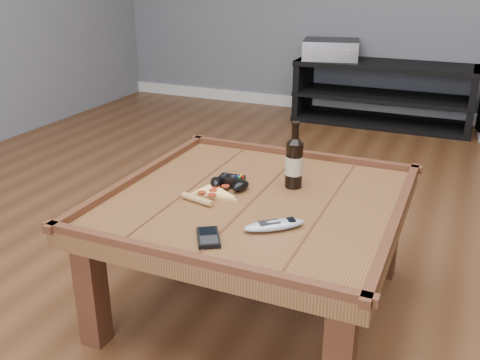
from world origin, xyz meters
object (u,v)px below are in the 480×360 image
at_px(coffee_table, 256,212).
at_px(pizza_slice, 211,194).
at_px(game_controller, 230,183).
at_px(remote_control, 274,225).
at_px(media_console, 383,94).
at_px(beer_bottle, 294,161).
at_px(av_receiver, 331,49).
at_px(smartphone, 208,237).

height_order(coffee_table, pizza_slice, coffee_table).
height_order(game_controller, remote_control, game_controller).
xyz_separation_m(media_console, remote_control, (0.14, -2.96, 0.22)).
height_order(media_console, beer_bottle, beer_bottle).
bearing_deg(av_receiver, game_controller, -95.42).
height_order(smartphone, remote_control, remote_control).
bearing_deg(remote_control, coffee_table, 175.87).
bearing_deg(remote_control, media_console, 143.67).
height_order(media_console, pizza_slice, media_console).
xyz_separation_m(game_controller, av_receiver, (-0.33, 2.70, 0.11)).
height_order(coffee_table, remote_control, remote_control).
relative_size(beer_bottle, smartphone, 1.82).
relative_size(media_console, pizza_slice, 5.46).
bearing_deg(smartphone, game_controller, 74.50).
bearing_deg(coffee_table, smartphone, -92.30).
xyz_separation_m(beer_bottle, game_controller, (-0.21, -0.11, -0.08)).
distance_m(media_console, beer_bottle, 2.62).
distance_m(coffee_table, beer_bottle, 0.24).
bearing_deg(game_controller, pizza_slice, -111.93).
height_order(beer_bottle, av_receiver, beer_bottle).
bearing_deg(smartphone, pizza_slice, 84.01).
xyz_separation_m(beer_bottle, smartphone, (-0.10, -0.50, -0.09)).
height_order(game_controller, pizza_slice, game_controller).
xyz_separation_m(media_console, pizza_slice, (-0.15, -2.80, 0.21)).
relative_size(coffee_table, remote_control, 5.38).
relative_size(beer_bottle, remote_control, 1.30).
bearing_deg(media_console, av_receiver, -179.29).
bearing_deg(remote_control, beer_bottle, 149.57).
distance_m(remote_control, av_receiver, 3.01).
height_order(media_console, av_receiver, av_receiver).
xyz_separation_m(beer_bottle, pizza_slice, (-0.24, -0.20, -0.09)).
bearing_deg(media_console, pizza_slice, -93.12).
bearing_deg(av_receiver, pizza_slice, -96.26).
bearing_deg(av_receiver, remote_control, -90.95).
bearing_deg(coffee_table, media_console, 90.00).
relative_size(smartphone, remote_control, 0.71).
distance_m(coffee_table, smartphone, 0.36).
bearing_deg(media_console, beer_bottle, -88.02).
bearing_deg(media_console, remote_control, -87.22).
bearing_deg(coffee_table, game_controller, 160.91).
distance_m(game_controller, av_receiver, 2.72).
relative_size(remote_control, av_receiver, 0.38).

